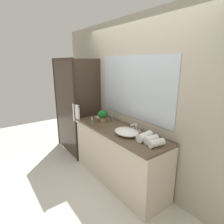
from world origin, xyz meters
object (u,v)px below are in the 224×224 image
Objects in this scene: amenity_bottle_conditioner at (112,118)px; soap_dish at (98,117)px; amenity_bottle_lotion at (92,123)px; rolled_towel_middle at (151,139)px; rolled_towel_near_edge at (156,143)px; faucet at (136,129)px; potted_plant at (103,115)px; amenity_bottle_shampoo at (92,119)px; rolled_towel_far_edge at (145,136)px; sink_basin at (127,132)px.

soap_dish is at bearing -163.09° from amenity_bottle_conditioner.
rolled_towel_middle reaches higher than amenity_bottle_lotion.
rolled_towel_middle is at bearing 166.71° from rolled_towel_near_edge.
faucet is 0.82× the size of potted_plant.
rolled_towel_middle is at bearing 8.75° from amenity_bottle_shampoo.
rolled_towel_near_edge is 0.86× the size of rolled_towel_far_edge.
amenity_bottle_shampoo is 1.22m from rolled_towel_middle.
amenity_bottle_shampoo is 1.32m from rolled_towel_near_edge.
amenity_bottle_shampoo reaches higher than amenity_bottle_lotion.
rolled_towel_middle is at bearing 13.62° from amenity_bottle_lotion.
amenity_bottle_shampoo is 1.11× the size of amenity_bottle_lotion.
amenity_bottle_conditioner is 0.96m from rolled_towel_far_edge.
rolled_towel_middle is at bearing 3.79° from rolled_towel_far_edge.
soap_dish is 0.28m from amenity_bottle_shampoo.
rolled_towel_middle reaches higher than amenity_bottle_shampoo.
potted_plant reaches higher than faucet.
amenity_bottle_shampoo is at bearing 152.01° from amenity_bottle_lotion.
rolled_towel_far_edge is (0.30, -0.12, 0.01)m from faucet.
rolled_towel_far_edge reaches higher than amenity_bottle_shampoo.
rolled_towel_middle is at bearing -1.62° from soap_dish.
potted_plant reaches higher than rolled_towel_middle.
rolled_towel_middle is (0.41, 0.07, 0.01)m from sink_basin.
rolled_towel_middle is (1.06, -0.13, 0.01)m from amenity_bottle_conditioner.
sink_basin is at bearing -17.68° from amenity_bottle_conditioner.
amenity_bottle_shampoo is 0.46× the size of rolled_towel_near_edge.
soap_dish is 1.26m from rolled_towel_far_edge.
rolled_towel_far_edge is (0.30, 0.07, 0.01)m from sink_basin.
sink_basin is 0.41m from rolled_towel_middle.
soap_dish is at bearing 177.91° from rolled_towel_far_edge.
rolled_towel_near_edge is 1.11× the size of rolled_towel_middle.
potted_plant is 0.84× the size of rolled_towel_far_edge.
potted_plant is at bearing -11.59° from soap_dish.
faucet is 0.73m from potted_plant.
potted_plant is at bearing 102.78° from amenity_bottle_lotion.
sink_basin is at bearing 7.97° from amenity_bottle_shampoo.
amenity_bottle_lotion is 0.39m from amenity_bottle_conditioner.
faucet is at bearing 165.04° from rolled_towel_middle.
rolled_towel_near_edge is 0.22m from rolled_towel_far_edge.
potted_plant is 0.20m from amenity_bottle_shampoo.
soap_dish is at bearing 178.38° from rolled_towel_middle.
amenity_bottle_conditioner is at bearing 171.52° from rolled_towel_far_edge.
rolled_towel_near_edge is at bearing -7.80° from amenity_bottle_conditioner.
potted_plant is 1.24m from rolled_towel_near_edge.
rolled_towel_far_edge is (1.01, 0.01, -0.06)m from potted_plant.
amenity_bottle_shampoo reaches higher than soap_dish.
sink_basin is 0.81m from amenity_bottle_shampoo.
faucet reaches higher than rolled_towel_near_edge.
amenity_bottle_lotion reaches higher than soap_dish.
faucet is 0.97m from soap_dish.
soap_dish is 1.37m from rolled_towel_middle.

